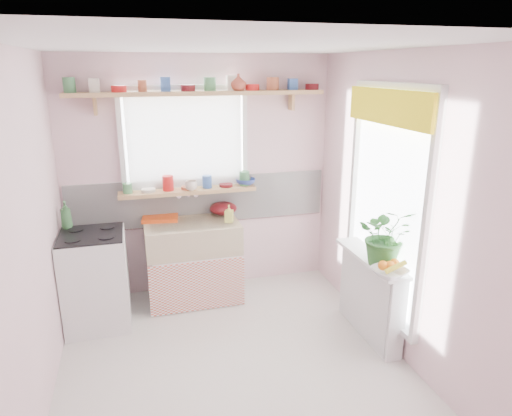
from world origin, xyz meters
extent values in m
plane|color=silver|center=(0.00, 0.00, 0.00)|extent=(3.20, 3.20, 0.00)
plane|color=white|center=(0.00, 0.00, 2.50)|extent=(3.20, 3.20, 0.00)
plane|color=#F6CED5|center=(0.00, 1.60, 1.25)|extent=(2.80, 0.00, 2.80)
plane|color=#F6CED5|center=(0.00, -1.60, 1.25)|extent=(2.80, 0.00, 2.80)
plane|color=#F6CED5|center=(-1.40, 0.00, 1.25)|extent=(0.00, 3.20, 3.20)
plane|color=#F6CED5|center=(1.40, 0.00, 1.25)|extent=(0.00, 3.20, 3.20)
cube|color=white|center=(0.00, 1.59, 1.00)|extent=(2.74, 0.03, 0.50)
cube|color=pink|center=(0.00, 1.58, 0.80)|extent=(2.74, 0.02, 0.12)
cube|color=white|center=(-0.15, 1.60, 1.65)|extent=(1.20, 0.01, 1.00)
cube|color=white|center=(-0.15, 1.53, 1.65)|extent=(1.15, 0.02, 0.95)
cube|color=white|center=(1.40, 0.20, 1.25)|extent=(0.01, 1.10, 1.90)
cube|color=yellow|center=(1.31, 0.20, 2.06)|extent=(0.03, 1.20, 0.28)
cube|color=white|center=(-0.15, 1.30, 0.28)|extent=(0.85, 0.55, 0.55)
cube|color=#CE533C|center=(-0.15, 1.02, 0.28)|extent=(0.95, 0.02, 0.53)
cube|color=beige|center=(-0.15, 1.30, 0.70)|extent=(0.95, 0.55, 0.30)
cylinder|color=silver|center=(-0.15, 1.55, 1.10)|extent=(0.03, 0.22, 0.03)
cube|color=white|center=(-1.10, 1.05, 0.45)|extent=(0.58, 0.58, 0.90)
cube|color=black|center=(-1.10, 1.05, 0.91)|extent=(0.56, 0.56, 0.02)
cylinder|color=black|center=(-1.24, 0.91, 0.92)|extent=(0.14, 0.14, 0.01)
cylinder|color=black|center=(-0.96, 0.91, 0.92)|extent=(0.14, 0.14, 0.01)
cylinder|color=black|center=(-1.24, 1.19, 0.92)|extent=(0.14, 0.14, 0.01)
cylinder|color=black|center=(-0.96, 1.19, 0.92)|extent=(0.14, 0.14, 0.01)
cube|color=white|center=(1.30, 0.20, 0.38)|extent=(0.15, 0.90, 0.75)
cube|color=white|center=(1.27, 0.20, 0.76)|extent=(0.22, 0.95, 0.03)
cube|color=tan|center=(-0.15, 1.48, 1.14)|extent=(1.40, 0.22, 0.04)
cube|color=tan|center=(0.00, 1.47, 2.12)|extent=(2.52, 0.24, 0.04)
cylinder|color=#3F7F4C|center=(-1.18, 1.47, 2.20)|extent=(0.11, 0.11, 0.12)
cylinder|color=silver|center=(-0.97, 1.47, 2.20)|extent=(0.11, 0.11, 0.12)
cylinder|color=red|center=(-0.75, 1.47, 2.17)|extent=(0.11, 0.11, 0.06)
cylinder|color=#A55133|center=(-0.54, 1.47, 2.20)|extent=(0.11, 0.11, 0.12)
cylinder|color=#3359A5|center=(-0.32, 1.47, 2.20)|extent=(0.11, 0.11, 0.12)
cylinder|color=#590F14|center=(-0.11, 1.47, 2.17)|extent=(0.11, 0.11, 0.06)
cylinder|color=#3F7F4C|center=(0.11, 1.47, 2.20)|extent=(0.11, 0.11, 0.12)
cylinder|color=silver|center=(0.32, 1.47, 2.20)|extent=(0.11, 0.11, 0.12)
cylinder|color=red|center=(0.54, 1.47, 2.17)|extent=(0.11, 0.11, 0.06)
cylinder|color=#A55133|center=(0.75, 1.47, 2.20)|extent=(0.11, 0.11, 0.12)
cylinder|color=#3359A5|center=(0.97, 1.47, 2.20)|extent=(0.11, 0.11, 0.12)
cylinder|color=#590F14|center=(1.18, 1.47, 2.17)|extent=(0.11, 0.11, 0.06)
cylinder|color=#3F7F4C|center=(-0.77, 1.48, 1.22)|extent=(0.11, 0.11, 0.12)
cylinder|color=silver|center=(-0.56, 1.48, 1.22)|extent=(0.11, 0.11, 0.12)
cylinder|color=red|center=(-0.36, 1.48, 1.19)|extent=(0.11, 0.11, 0.06)
cylinder|color=#A55133|center=(-0.15, 1.48, 1.22)|extent=(0.11, 0.11, 0.12)
cylinder|color=#3359A5|center=(0.06, 1.48, 1.22)|extent=(0.11, 0.11, 0.12)
cylinder|color=#590F14|center=(0.26, 1.48, 1.19)|extent=(0.11, 0.11, 0.06)
cylinder|color=#3F7F4C|center=(0.47, 1.48, 1.22)|extent=(0.11, 0.11, 0.12)
cube|color=#EB4C14|center=(-0.45, 1.50, 0.87)|extent=(0.39, 0.32, 0.04)
ellipsoid|color=#5A0F15|center=(0.22, 1.50, 0.92)|extent=(0.39, 0.39, 0.13)
imported|color=#296126|center=(1.29, 0.01, 1.03)|extent=(0.59, 0.56, 0.52)
imported|color=white|center=(1.21, -0.20, 0.81)|extent=(0.34, 0.34, 0.07)
imported|color=#336E2C|center=(1.33, -0.01, 0.89)|extent=(0.14, 0.11, 0.23)
imported|color=#D3D860|center=(0.22, 1.23, 0.94)|extent=(0.11, 0.11, 0.18)
imported|color=silver|center=(-0.12, 1.42, 1.21)|extent=(0.15, 0.15, 0.10)
imported|color=#2D4294|center=(0.47, 1.51, 1.19)|extent=(0.26, 0.26, 0.07)
imported|color=#A84633|center=(0.39, 1.44, 2.22)|extent=(0.17, 0.17, 0.16)
imported|color=#3E7C43|center=(-1.32, 1.27, 1.05)|extent=(0.12, 0.12, 0.26)
sphere|color=orange|center=(1.21, -0.20, 0.87)|extent=(0.08, 0.08, 0.08)
sphere|color=orange|center=(1.27, -0.17, 0.87)|extent=(0.08, 0.08, 0.08)
sphere|color=orange|center=(1.16, -0.18, 0.87)|extent=(0.08, 0.08, 0.08)
cylinder|color=gold|center=(1.23, -0.25, 0.88)|extent=(0.18, 0.04, 0.10)
camera|label=1|loc=(-0.69, -3.09, 2.36)|focal=32.00mm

